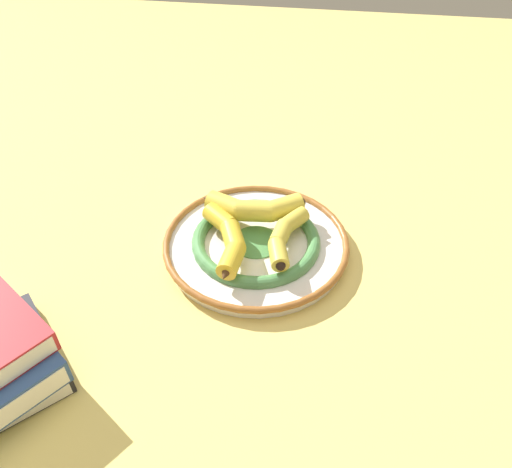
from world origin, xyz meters
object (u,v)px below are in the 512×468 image
decorative_bowl (256,243)px  banana_b (229,239)px  banana_c (252,208)px  banana_a (285,235)px

decorative_bowl → banana_b: banana_b is taller
decorative_bowl → banana_b: bearing=40.6°
banana_c → banana_a: bearing=-47.9°
decorative_bowl → banana_c: bearing=-73.6°
decorative_bowl → banana_a: bearing=172.1°
decorative_bowl → banana_c: 0.07m
decorative_bowl → banana_a: banana_a is taller
banana_a → banana_b: size_ratio=0.92×
banana_b → banana_c: (-0.03, -0.09, 0.00)m
decorative_bowl → banana_a: (-0.05, 0.01, 0.03)m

